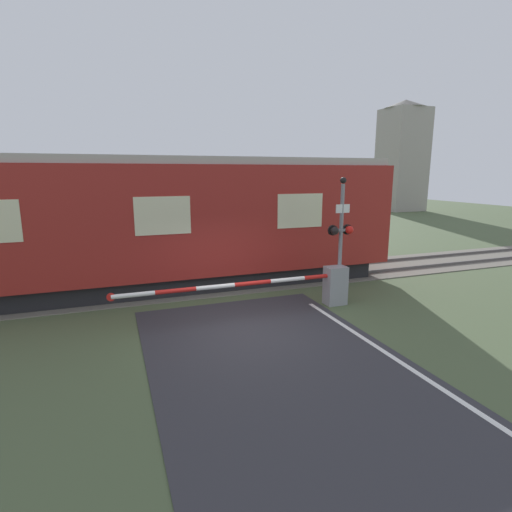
% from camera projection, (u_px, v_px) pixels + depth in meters
% --- Properties ---
extents(ground_plane, '(80.00, 80.00, 0.00)m').
position_uv_depth(ground_plane, '(247.00, 327.00, 9.93)').
color(ground_plane, '#475638').
extents(track_bed, '(36.00, 3.20, 0.13)m').
position_uv_depth(track_bed, '(208.00, 283.00, 13.78)').
color(track_bed, '#666056').
rests_on(track_bed, ground_plane).
extents(train, '(15.87, 2.86, 4.25)m').
position_uv_depth(train, '(158.00, 223.00, 12.81)').
color(train, black).
rests_on(train, ground_plane).
extents(crossing_barrier, '(6.52, 0.44, 1.12)m').
position_uv_depth(crossing_barrier, '(317.00, 285.00, 11.36)').
color(crossing_barrier, gray).
rests_on(crossing_barrier, ground_plane).
extents(signal_post, '(0.79, 0.26, 3.65)m').
position_uv_depth(signal_post, '(341.00, 233.00, 11.52)').
color(signal_post, gray).
rests_on(signal_post, ground_plane).
extents(distant_building, '(4.16, 4.16, 10.72)m').
position_uv_depth(distant_building, '(402.00, 156.00, 39.80)').
color(distant_building, '#9E998E').
rests_on(distant_building, ground_plane).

